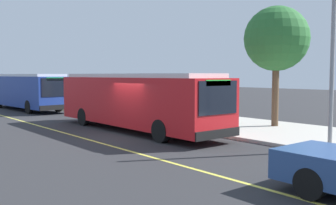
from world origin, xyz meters
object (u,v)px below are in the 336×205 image
transit_bus_main (135,99)px  transit_bus_second (26,90)px  waiting_bench (186,112)px  pedestrian_commuter (164,105)px  route_sign_post (191,92)px

transit_bus_main → transit_bus_second: (-15.55, -0.23, -0.00)m
transit_bus_main → transit_bus_second: 15.55m
transit_bus_second → waiting_bench: bearing=17.9°
transit_bus_main → waiting_bench: bearing=103.5°
transit_bus_second → pedestrian_commuter: transit_bus_second is taller
transit_bus_main → route_sign_post: bearing=67.0°
transit_bus_second → route_sign_post: bearing=10.3°
waiting_bench → route_sign_post: bearing=-36.0°
transit_bus_main → pedestrian_commuter: size_ratio=6.95×
route_sign_post → pedestrian_commuter: (-2.46, 0.14, -0.84)m
waiting_bench → route_sign_post: size_ratio=0.57×
route_sign_post → transit_bus_main: bearing=-113.0°
transit_bus_second → waiting_bench: 15.25m
waiting_bench → transit_bus_main: bearing=-76.5°
route_sign_post → pedestrian_commuter: 2.60m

